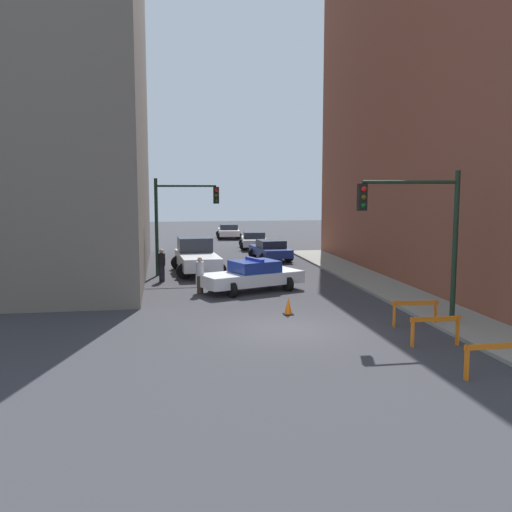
% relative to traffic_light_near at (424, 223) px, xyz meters
% --- Properties ---
extents(ground_plane, '(120.00, 120.00, 0.00)m').
position_rel_traffic_light_near_xyz_m(ground_plane, '(-4.73, 0.08, -3.53)').
color(ground_plane, '#38383D').
extents(sidewalk_right, '(2.40, 44.00, 0.12)m').
position_rel_traffic_light_near_xyz_m(sidewalk_right, '(1.47, 0.08, -3.47)').
color(sidewalk_right, gray).
rests_on(sidewalk_right, ground_plane).
extents(building_corner_left, '(14.00, 20.00, 23.32)m').
position_rel_traffic_light_near_xyz_m(building_corner_left, '(-16.73, 14.08, 8.13)').
color(building_corner_left, '#6B6056').
rests_on(building_corner_left, ground_plane).
extents(traffic_light_near, '(3.64, 0.35, 5.20)m').
position_rel_traffic_light_near_xyz_m(traffic_light_near, '(0.00, 0.00, 0.00)').
color(traffic_light_near, black).
rests_on(traffic_light_near, sidewalk_right).
extents(traffic_light_far, '(3.44, 0.35, 5.20)m').
position_rel_traffic_light_near_xyz_m(traffic_light_far, '(-8.03, 12.54, -0.13)').
color(traffic_light_far, black).
rests_on(traffic_light_far, ground_plane).
extents(police_car, '(5.05, 3.45, 1.52)m').
position_rel_traffic_light_near_xyz_m(police_car, '(-4.82, 7.22, -2.81)').
color(police_car, white).
rests_on(police_car, ground_plane).
extents(white_truck, '(2.86, 5.52, 1.90)m').
position_rel_traffic_light_near_xyz_m(white_truck, '(-6.97, 13.24, -2.62)').
color(white_truck, silver).
rests_on(white_truck, ground_plane).
extents(parked_car_near, '(2.53, 4.45, 1.31)m').
position_rel_traffic_light_near_xyz_m(parked_car_near, '(-1.89, 18.04, -2.86)').
color(parked_car_near, navy).
rests_on(parked_car_near, ground_plane).
extents(parked_car_mid, '(2.56, 4.46, 1.31)m').
position_rel_traffic_light_near_xyz_m(parked_car_mid, '(-1.88, 24.86, -2.86)').
color(parked_car_mid, silver).
rests_on(parked_car_mid, ground_plane).
extents(parked_car_far, '(2.45, 4.40, 1.31)m').
position_rel_traffic_light_near_xyz_m(parked_car_far, '(-2.79, 33.96, -2.86)').
color(parked_car_far, silver).
rests_on(parked_car_far, ground_plane).
extents(pedestrian_crossing, '(0.47, 0.47, 1.66)m').
position_rel_traffic_light_near_xyz_m(pedestrian_crossing, '(-7.21, 6.92, -2.67)').
color(pedestrian_crossing, '#382D23').
rests_on(pedestrian_crossing, ground_plane).
extents(pedestrian_corner, '(0.37, 0.37, 1.66)m').
position_rel_traffic_light_near_xyz_m(pedestrian_corner, '(-8.89, 10.52, -2.67)').
color(pedestrian_corner, black).
rests_on(pedestrian_corner, ground_plane).
extents(barrier_front, '(1.60, 0.19, 0.90)m').
position_rel_traffic_light_near_xyz_m(barrier_front, '(-0.74, -5.60, -2.91)').
color(barrier_front, orange).
rests_on(barrier_front, ground_plane).
extents(barrier_mid, '(1.60, 0.17, 0.90)m').
position_rel_traffic_light_near_xyz_m(barrier_mid, '(-0.79, -2.62, -2.91)').
color(barrier_mid, orange).
rests_on(barrier_mid, ground_plane).
extents(barrier_back, '(1.60, 0.32, 0.90)m').
position_rel_traffic_light_near_xyz_m(barrier_back, '(-0.35, -0.28, -2.91)').
color(barrier_back, orange).
rests_on(barrier_back, ground_plane).
extents(traffic_cone, '(0.36, 0.36, 0.66)m').
position_rel_traffic_light_near_xyz_m(traffic_cone, '(-4.23, 2.23, -3.21)').
color(traffic_cone, black).
rests_on(traffic_cone, ground_plane).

